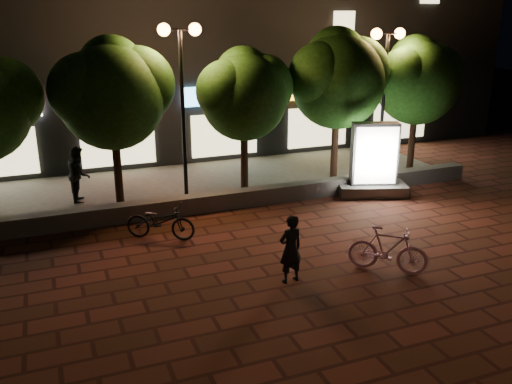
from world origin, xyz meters
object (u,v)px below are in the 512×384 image
street_lamp_right (386,64)px  street_lamp_left (181,68)px  ad_kiosk (373,166)px  scooter_pink (388,250)px  pedestrian (79,174)px  tree_left (113,90)px  tree_mid (245,91)px  tree_right (338,75)px  rider (291,249)px  tree_far_right (418,78)px  scooter_parked (160,221)px

street_lamp_right → street_lamp_left: bearing=180.0°
ad_kiosk → scooter_pink: size_ratio=1.35×
scooter_pink → pedestrian: bearing=79.5°
tree_left → tree_mid: 4.00m
tree_right → street_lamp_right: tree_right is taller
tree_right → street_lamp_left: size_ratio=0.98×
street_lamp_right → rider: (-6.29, -6.12, -3.13)m
tree_far_right → scooter_parked: size_ratio=2.63×
ad_kiosk → pedestrian: bearing=163.9°
tree_right → scooter_pink: 7.78m
tree_mid → scooter_parked: tree_mid is taller
street_lamp_right → scooter_parked: size_ratio=2.75×
street_lamp_left → scooter_parked: bearing=-116.5°
tree_right → street_lamp_right: (1.64, -0.26, 0.33)m
rider → tree_right: bearing=-134.8°
tree_left → tree_far_right: tree_left is taller
tree_left → pedestrian: size_ratio=2.89×
tree_mid → tree_right: 3.32m
ad_kiosk → rider: bearing=-138.1°
tree_left → pedestrian: 2.81m
street_lamp_right → pedestrian: (-10.07, 0.82, -2.97)m
scooter_pink → scooter_parked: (-4.32, 3.68, -0.05)m
scooter_parked → ad_kiosk: bearing=-50.1°
tree_right → street_lamp_right: bearing=-9.1°
pedestrian → tree_left: bearing=-108.2°
tree_left → ad_kiosk: size_ratio=2.06×
ad_kiosk → pedestrian: ad_kiosk is taller
tree_mid → street_lamp_right: street_lamp_right is taller
street_lamp_right → ad_kiosk: street_lamp_right is taller
street_lamp_left → street_lamp_right: size_ratio=1.04×
tree_mid → street_lamp_left: 2.22m
tree_left → rider: size_ratio=3.20×
street_lamp_right → scooter_pink: size_ratio=2.84×
pedestrian → scooter_parked: bearing=-147.0°
tree_left → tree_mid: (4.00, -0.00, -0.23)m
tree_right → tree_far_right: (3.20, -0.00, -0.20)m
tree_far_right → street_lamp_left: 8.58m
tree_far_right → scooter_parked: (-9.94, -3.05, -2.89)m
street_lamp_right → ad_kiosk: bearing=-128.8°
tree_right → tree_left: bearing=-180.0°
street_lamp_right → scooter_pink: bearing=-122.2°
tree_far_right → street_lamp_right: (-1.55, -0.26, 0.53)m
rider → street_lamp_left: bearing=-92.1°
tree_mid → scooter_pink: (0.88, -6.73, -2.69)m
tree_left → street_lamp_right: bearing=-1.7°
tree_left → tree_right: 7.30m
tree_far_right → street_lamp_right: street_lamp_right is taller
tree_left → scooter_pink: 8.81m
tree_far_right → rider: bearing=-140.8°
tree_left → pedestrian: bearing=153.8°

